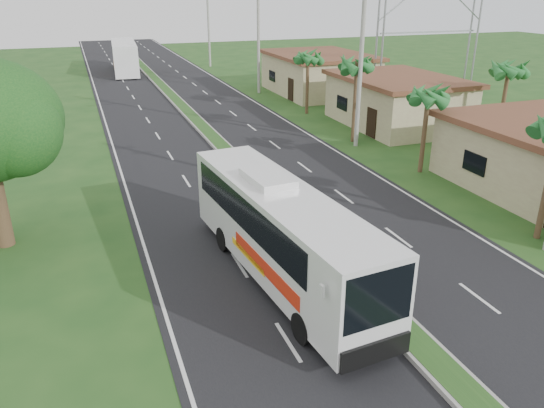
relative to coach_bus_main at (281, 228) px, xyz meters
name	(u,v)px	position (x,y,z in m)	size (l,w,h in m)	color
ground	(390,319)	(2.36, -3.60, -2.01)	(180.00, 180.00, 0.00)	#1E4519
road_asphalt	(224,150)	(2.36, 16.40, -2.00)	(14.00, 160.00, 0.02)	black
median_strip	(224,149)	(2.36, 16.40, -1.91)	(1.20, 160.00, 0.18)	gray
lane_edge_left	(117,161)	(-4.34, 16.40, -2.01)	(0.12, 160.00, 0.01)	silver
lane_edge_right	(318,141)	(9.06, 16.40, -2.01)	(0.12, 160.00, 0.01)	silver
shop_mid	(397,101)	(16.36, 18.40, -0.15)	(7.60, 10.60, 3.67)	tan
shop_far	(318,73)	(16.36, 32.40, -0.08)	(8.60, 11.60, 3.82)	tan
palm_verge_b	(428,95)	(11.76, 8.40, 2.35)	(2.40, 2.40, 5.05)	#473321
palm_verge_c	(357,65)	(11.16, 15.40, 3.11)	(2.40, 2.40, 5.85)	#473321
palm_verge_d	(308,57)	(11.66, 24.40, 2.54)	(2.40, 2.40, 5.25)	#473321
palm_behind_shop	(509,70)	(19.86, 11.40, 2.92)	(2.40, 2.40, 5.65)	#473321
utility_pole_b	(361,48)	(10.84, 14.40, 4.25)	(3.20, 0.28, 12.00)	gray
utility_pole_c	(258,33)	(10.86, 34.40, 3.66)	(1.60, 0.28, 11.00)	gray
utility_pole_d	(208,23)	(10.86, 54.40, 3.41)	(1.60, 0.28, 10.50)	gray
billboard_lattice	(430,22)	(24.36, 26.40, 4.81)	(10.18, 1.18, 12.07)	gray
coach_bus_main	(281,228)	(0.00, 0.00, 0.00)	(3.41, 11.48, 3.66)	silver
coach_bus_far	(125,55)	(-0.13, 52.72, 0.04)	(3.50, 12.54, 3.61)	white
motorcyclist	(281,244)	(0.36, 0.87, -1.11)	(1.63, 0.97, 2.35)	black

